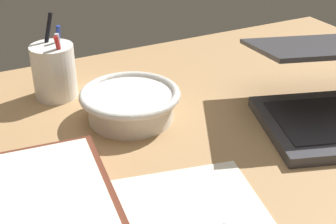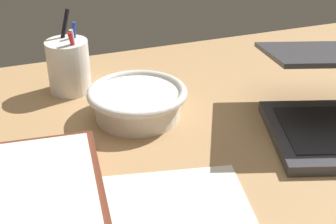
# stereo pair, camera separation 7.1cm
# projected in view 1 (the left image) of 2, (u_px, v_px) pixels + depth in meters

# --- Properties ---
(desk_top) EXTENTS (1.40, 1.00, 0.02)m
(desk_top) POSITION_uv_depth(u_px,v_px,m) (177.00, 181.00, 0.69)
(desk_top) COLOR tan
(desk_top) RESTS_ON ground
(bowl) EXTENTS (0.18, 0.18, 0.05)m
(bowl) POSITION_uv_depth(u_px,v_px,m) (130.00, 103.00, 0.82)
(bowl) COLOR silver
(bowl) RESTS_ON desk_top
(pen_cup) EXTENTS (0.08, 0.08, 0.16)m
(pen_cup) POSITION_uv_depth(u_px,v_px,m) (54.00, 71.00, 0.89)
(pen_cup) COLOR white
(pen_cup) RESTS_ON desk_top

